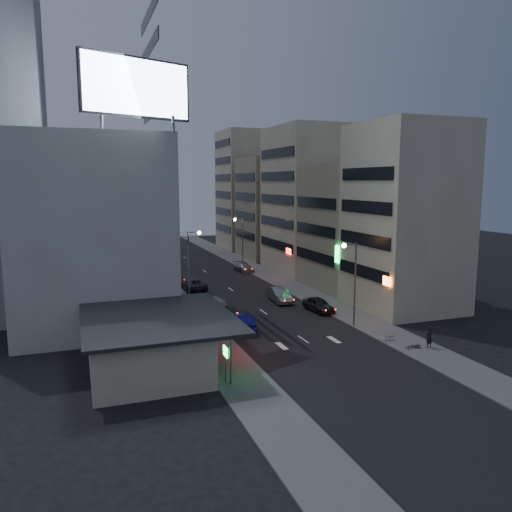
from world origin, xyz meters
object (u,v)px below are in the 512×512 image
road_car_silver (216,304)px  scooter_black_b (394,334)px  scooter_blue (412,340)px  scooter_silver_a (416,337)px  parked_car_right_near (319,305)px  parked_car_left (193,284)px  person (429,337)px  parked_car_right_mid (279,295)px  scooter_black_a (420,340)px  scooter_silver_b (391,329)px  parked_car_right_far (244,267)px  road_car_blue (241,322)px

road_car_silver → scooter_black_b: bearing=132.6°
scooter_blue → scooter_black_b: scooter_black_b is taller
scooter_silver_a → scooter_black_b: bearing=24.6°
road_car_silver → scooter_black_b: 19.20m
scooter_silver_a → scooter_blue: 0.61m
parked_car_right_near → parked_car_left: bearing=119.0°
person → scooter_blue: size_ratio=1.15×
scooter_black_b → scooter_blue: bearing=-157.4°
parked_car_right_mid → scooter_black_a: size_ratio=2.71×
parked_car_right_near → road_car_silver: (-10.31, 3.83, 0.07)m
parked_car_right_near → scooter_silver_b: 10.21m
parked_car_right_far → road_car_silver: road_car_silver is taller
road_car_silver → scooter_blue: road_car_silver is taller
parked_car_left → scooter_silver_b: (12.46, -25.06, -0.13)m
road_car_blue → person: (13.05, -10.46, 0.23)m
person → scooter_blue: 1.45m
scooter_silver_a → road_car_silver: bearing=29.5°
scooter_black_a → scooter_black_b: (-0.91, 2.37, -0.07)m
scooter_silver_a → scooter_black_b: size_ratio=1.27×
scooter_black_a → parked_car_right_mid: bearing=31.7°
parked_car_left → road_car_silver: bearing=88.4°
scooter_silver_b → parked_car_right_far: bearing=-3.1°
parked_car_right_near → parked_car_right_far: size_ratio=0.94×
parked_car_left → parked_car_right_far: parked_car_left is taller
parked_car_right_near → parked_car_right_mid: bearing=107.0°
parked_car_right_near → parked_car_right_far: (0.00, 25.37, -0.07)m
parked_car_right_mid → parked_car_right_far: (2.27, 19.85, -0.13)m
person → parked_car_right_near: bearing=-85.0°
scooter_black_a → person: bearing=-109.3°
parked_car_right_near → scooter_black_a: 13.77m
parked_car_right_mid → scooter_silver_a: 18.98m
parked_car_left → scooter_black_b: size_ratio=3.55×
parked_car_right_near → parked_car_left: 18.26m
person → scooter_black_a: person is taller
road_car_blue → scooter_silver_a: 15.72m
parked_car_right_mid → scooter_black_b: 17.14m
road_car_blue → scooter_blue: road_car_blue is taller
scooter_blue → parked_car_right_near: bearing=-10.9°
parked_car_left → person: (13.45, -29.01, 0.24)m
person → scooter_black_a: bearing=-44.4°
parked_car_right_mid → scooter_silver_b: 16.13m
scooter_blue → scooter_silver_b: bearing=-19.8°
road_car_blue → scooter_black_a: size_ratio=2.65×
parked_car_right_mid → scooter_blue: bearing=-73.0°
parked_car_left → scooter_blue: bearing=112.5°
road_car_blue → scooter_silver_b: road_car_blue is taller
parked_car_right_mid → scooter_silver_a: size_ratio=2.44×
parked_car_right_far → scooter_silver_a: parked_car_right_far is taller
road_car_blue → parked_car_right_near: bearing=-157.8°
parked_car_right_mid → parked_car_right_far: bearing=86.9°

